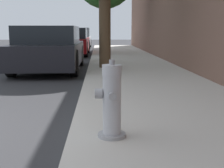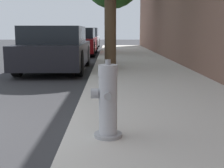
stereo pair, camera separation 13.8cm
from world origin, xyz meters
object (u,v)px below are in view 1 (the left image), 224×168
Objects in this scene: parked_car_mid at (72,42)px; parked_car_near at (50,49)px; parked_car_far at (78,38)px; fire_hydrant at (112,102)px.

parked_car_near is at bearing -91.09° from parked_car_mid.
parked_car_near is 0.95× the size of parked_car_far.
fire_hydrant is at bearing -83.34° from parked_car_mid.
parked_car_far reaches higher than parked_car_mid.
parked_car_near is 6.31m from parked_car_mid.
parked_car_far reaches higher than parked_car_near.
parked_car_far is at bearing 89.71° from parked_car_near.
parked_car_near reaches higher than fire_hydrant.
fire_hydrant is 0.18× the size of parked_car_mid.
parked_car_mid is at bearing 88.91° from parked_car_near.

